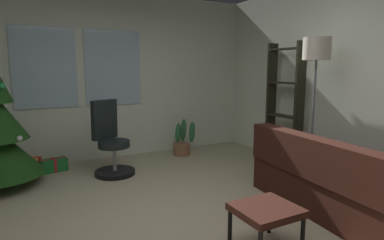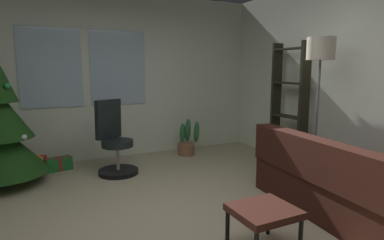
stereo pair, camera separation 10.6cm
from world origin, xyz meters
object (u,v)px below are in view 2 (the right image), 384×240
couch (361,192)px  office_chair (115,145)px  bookshelf (289,113)px  floor_lamp (320,60)px  gift_box_green (59,164)px  potted_plant (187,142)px  gift_box_red (35,164)px  holiday_tree (0,131)px  footstool (264,213)px

couch → office_chair: (-1.83, 2.52, 0.12)m
bookshelf → floor_lamp: bookshelf is taller
gift_box_green → potted_plant: potted_plant is taller
floor_lamp → office_chair: bearing=146.2°
gift_box_red → floor_lamp: floor_lamp is taller
office_chair → bookshelf: 2.65m
couch → holiday_tree: (-3.23, 2.65, 0.43)m
floor_lamp → potted_plant: floor_lamp is taller
gift_box_green → floor_lamp: bearing=-34.1°
holiday_tree → floor_lamp: bearing=-24.2°
footstool → office_chair: (-0.62, 2.54, 0.08)m
gift_box_red → floor_lamp: bearing=-32.3°
footstool → office_chair: 2.62m
holiday_tree → gift_box_green: (0.67, 0.38, -0.62)m
couch → bookshelf: 1.96m
gift_box_red → floor_lamp: (3.31, -2.09, 1.48)m
potted_plant → gift_box_green: bearing=179.1°
gift_box_green → potted_plant: (2.09, -0.03, 0.13)m
holiday_tree → gift_box_green: 0.99m
footstool → holiday_tree: (-2.02, 2.67, 0.39)m
couch → footstool: couch is taller
gift_box_green → bookshelf: (3.23, -1.26, 0.72)m
gift_box_green → office_chair: size_ratio=0.36×
bookshelf → potted_plant: bookshelf is taller
holiday_tree → floor_lamp: 4.11m
holiday_tree → gift_box_red: bearing=51.6°
floor_lamp → bookshelf: bearing=73.0°
couch → footstool: 1.21m
gift_box_green → footstool: bearing=-66.2°
potted_plant → floor_lamp: bearing=-65.7°
footstool → couch: bearing=1.0°
floor_lamp → potted_plant: 2.58m
office_chair → floor_lamp: 2.98m
gift_box_red → bookshelf: 3.85m
office_chair → floor_lamp: floor_lamp is taller
floor_lamp → potted_plant: (-0.90, 2.00, -1.37)m
holiday_tree → bookshelf: (3.90, -0.88, 0.10)m
gift_box_green → holiday_tree: bearing=-150.5°
gift_box_red → office_chair: (1.04, -0.57, 0.29)m
floor_lamp → footstool: bearing=-148.1°
holiday_tree → gift_box_green: size_ratio=5.46×
couch → gift_box_red: couch is taller
couch → office_chair: office_chair is taller
footstool → floor_lamp: floor_lamp is taller
gift_box_red → gift_box_green: bearing=-11.5°
couch → holiday_tree: 4.20m
gift_box_red → office_chair: office_chair is taller
gift_box_green → office_chair: bearing=-35.1°
couch → floor_lamp: 1.70m
couch → gift_box_green: bearing=130.2°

